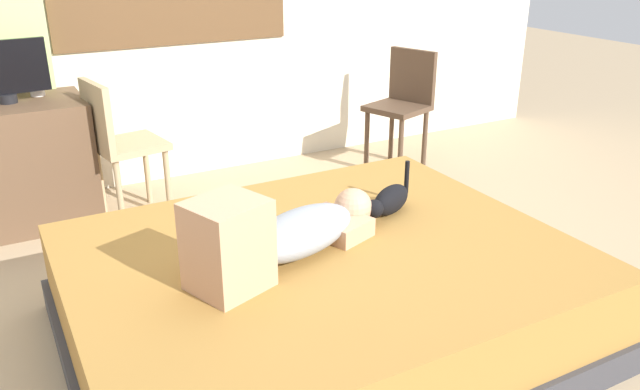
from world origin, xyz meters
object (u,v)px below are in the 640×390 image
object	(u,v)px
chair_spare	(403,100)
desk	(11,166)
cup	(37,87)
bed	(322,295)
person_lying	(283,234)
tv_monitor	(3,71)
cat	(389,200)
chair_by_desk	(117,140)

from	to	relation	value
chair_spare	desk	bearing A→B (deg)	174.61
desk	cup	xyz separation A→B (m)	(0.22, 0.11, 0.42)
bed	person_lying	world-z (taller)	person_lying
chair_spare	cup	bearing A→B (deg)	171.61
tv_monitor	chair_spare	distance (m)	2.61
tv_monitor	chair_spare	bearing A→B (deg)	-5.50
tv_monitor	cup	distance (m)	0.24
person_lying	cat	bearing A→B (deg)	15.35
desk	chair_by_desk	xyz separation A→B (m)	(0.58, -0.23, 0.14)
cat	cup	xyz separation A→B (m)	(-1.26, 1.84, 0.30)
desk	tv_monitor	world-z (taller)	tv_monitor
bed	cup	distance (m)	2.24
desk	chair_by_desk	distance (m)	0.64
bed	person_lying	size ratio (longest dim) A/B	2.23
person_lying	chair_by_desk	xyz separation A→B (m)	(-0.28, 1.67, -0.03)
cat	person_lying	bearing A→B (deg)	-164.65
desk	cup	bearing A→B (deg)	26.07
chair_by_desk	tv_monitor	bearing A→B (deg)	156.13
desk	chair_spare	bearing A→B (deg)	-5.39
cup	chair_spare	distance (m)	2.44
bed	cat	bearing A→B (deg)	20.50
cat	cup	world-z (taller)	cup
cup	chair_by_desk	size ratio (longest dim) A/B	0.12
desk	chair_spare	xyz separation A→B (m)	(2.62, -0.25, 0.14)
bed	desk	size ratio (longest dim) A/B	2.29
cat	tv_monitor	distance (m)	2.29
cat	chair_by_desk	world-z (taller)	chair_by_desk
chair_spare	tv_monitor	bearing A→B (deg)	174.50
bed	chair_spare	distance (m)	2.31
cat	desk	distance (m)	2.28
cat	chair_spare	distance (m)	1.87
bed	desk	bearing A→B (deg)	118.62
bed	desk	distance (m)	2.17
bed	cup	bearing A→B (deg)	112.17
cat	chair_by_desk	bearing A→B (deg)	120.99
cat	desk	world-z (taller)	desk
chair_by_desk	bed	bearing A→B (deg)	-74.62
tv_monitor	chair_by_desk	xyz separation A→B (m)	(0.53, -0.23, -0.41)
chair_spare	chair_by_desk	bearing A→B (deg)	179.59
bed	tv_monitor	distance (m)	2.26
person_lying	chair_by_desk	bearing A→B (deg)	99.64
bed	chair_by_desk	xyz separation A→B (m)	(-0.46, 1.67, 0.30)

